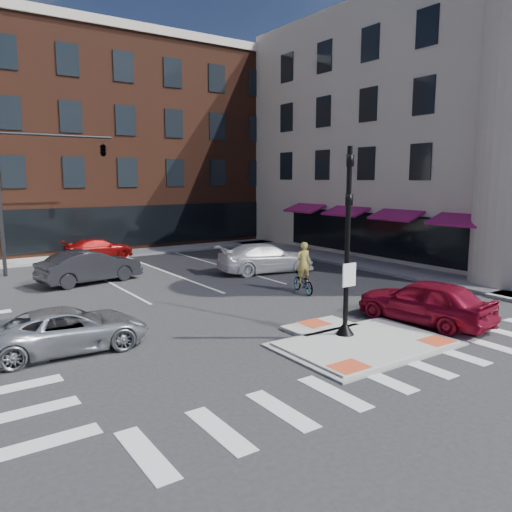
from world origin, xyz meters
TOP-DOWN VIEW (x-y plane):
  - ground at (0.00, 0.00)m, footprint 120.00×120.00m
  - refuge_island at (0.00, -0.26)m, footprint 5.40×4.65m
  - sidewalk_e at (10.80, 10.00)m, footprint 3.00×24.00m
  - sidewalk_n at (3.00, 22.00)m, footprint 26.00×3.00m
  - building_n at (3.00, 31.99)m, footprint 24.40×18.40m
  - building_e at (21.54, 11.50)m, footprint 21.90×23.90m
  - building_far_right at (9.00, 54.00)m, footprint 12.00×12.00m
  - signal_pole at (0.00, 0.40)m, footprint 0.60×0.60m
  - mast_arm_signal at (-3.47, 18.00)m, footprint 6.10×2.24m
  - silver_suv at (-7.67, 4.23)m, footprint 4.79×2.41m
  - red_sedan at (3.50, 0.00)m, footprint 2.59×4.99m
  - white_pickup at (4.52, 11.10)m, footprint 5.74×3.10m
  - bg_car_dark at (-4.27, 13.78)m, footprint 5.17×2.56m
  - bg_car_silver at (5.00, 13.01)m, footprint 2.25×4.28m
  - bg_car_red at (-1.60, 21.13)m, footprint 4.52×2.13m
  - cyclist at (3.00, 6.13)m, footprint 1.07×1.96m

SIDE VIEW (x-z plane):
  - ground at x=0.00m, z-range 0.00..0.00m
  - refuge_island at x=0.00m, z-range -0.01..0.11m
  - sidewalk_e at x=10.80m, z-range 0.00..0.15m
  - sidewalk_n at x=3.00m, z-range 0.00..0.15m
  - bg_car_red at x=-1.60m, z-range 0.00..1.28m
  - silver_suv at x=-7.67m, z-range 0.00..1.30m
  - bg_car_silver at x=5.00m, z-range 0.00..1.39m
  - cyclist at x=3.00m, z-range -0.38..1.94m
  - white_pickup at x=4.52m, z-range 0.00..1.58m
  - red_sedan at x=3.50m, z-range 0.00..1.62m
  - bg_car_dark at x=-4.27m, z-range 0.00..1.63m
  - signal_pole at x=0.00m, z-range -0.63..5.35m
  - building_far_right at x=9.00m, z-range 0.00..12.00m
  - mast_arm_signal at x=-3.47m, z-range 2.21..10.21m
  - building_n at x=3.00m, z-range 0.05..15.55m
  - building_e at x=21.54m, z-range -0.81..16.89m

